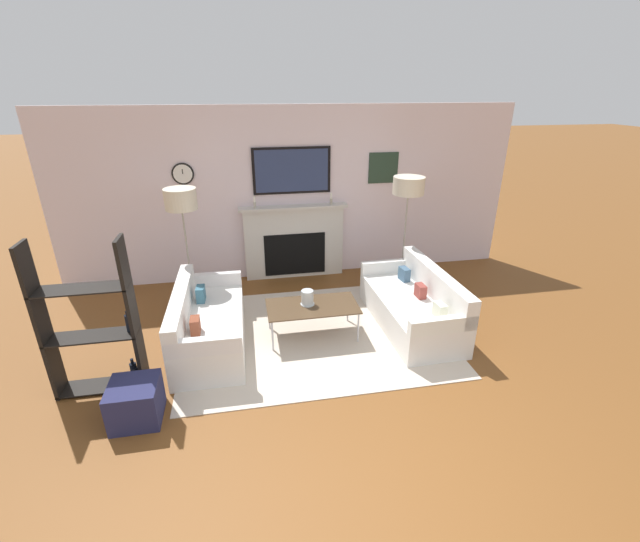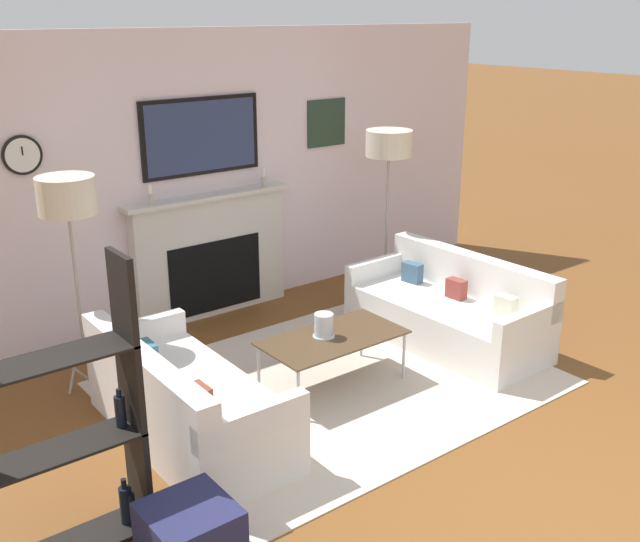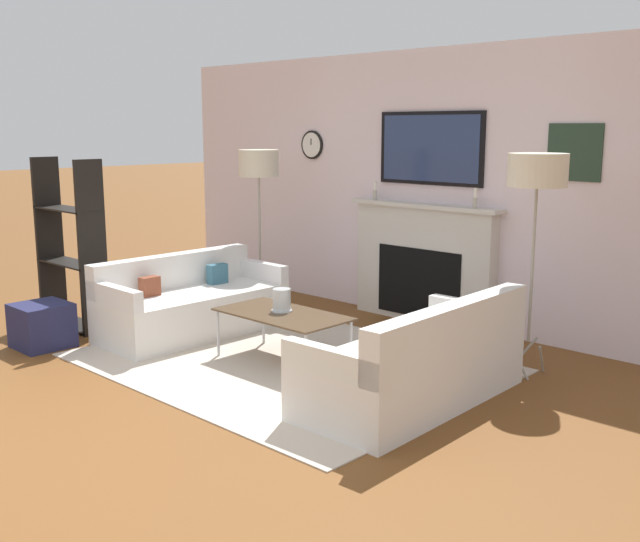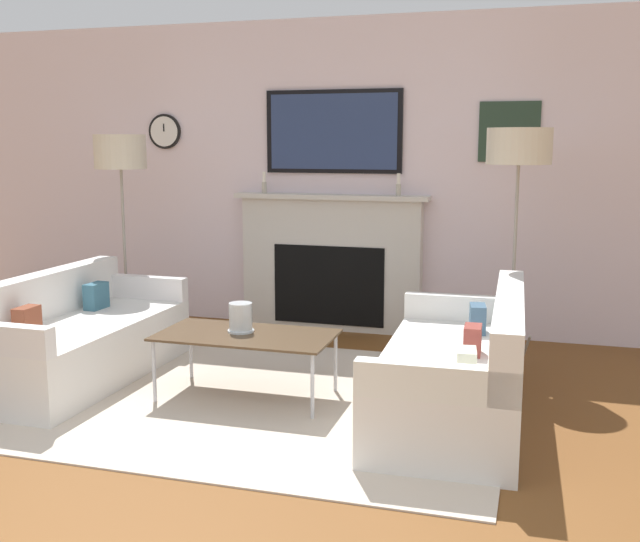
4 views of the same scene
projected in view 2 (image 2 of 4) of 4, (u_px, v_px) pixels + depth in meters
The scene contains 11 objects.
ground_plane at pixel (600, 542), 4.22m from camera, with size 60.00×60.00×0.00m, color brown.
fireplace_wall at pixel (203, 190), 7.10m from camera, with size 7.27×0.28×2.70m.
area_rug at pixel (334, 383), 6.02m from camera, with size 3.27×2.51×0.01m.
couch_left at pixel (184, 404), 5.16m from camera, with size 0.81×1.77×0.74m.
couch_right at pixel (449, 313), 6.70m from camera, with size 0.86×1.84×0.77m.
coffee_table at pixel (333, 340), 5.85m from camera, with size 1.14×0.60×0.43m.
hurricane_candle at pixel (324, 327), 5.82m from camera, with size 0.17×0.17×0.19m.
floor_lamp_left at pixel (67, 198), 5.43m from camera, with size 0.42×0.42×1.72m.
floor_lamp_right at pixel (389, 145), 7.25m from camera, with size 0.45×0.45×1.75m.
shelf_unit at pixel (62, 431), 3.93m from camera, with size 0.88×0.28×1.65m.
ottoman at pixel (190, 539), 3.95m from camera, with size 0.45×0.45×0.40m.
Camera 2 is at (-3.39, -1.78, 2.84)m, focal length 42.00 mm.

